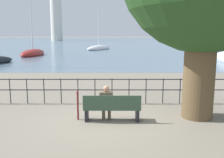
# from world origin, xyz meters

# --- Properties ---
(ground_plane) EXTENTS (1000.00, 1000.00, 0.00)m
(ground_plane) POSITION_xyz_m (0.00, 0.00, 0.00)
(ground_plane) COLOR gray
(harbor_water) EXTENTS (600.00, 300.00, 0.01)m
(harbor_water) POSITION_xyz_m (0.00, 160.66, 0.00)
(harbor_water) COLOR slate
(harbor_water) RESTS_ON ground_plane
(park_bench) EXTENTS (1.88, 0.45, 0.90)m
(park_bench) POSITION_xyz_m (0.00, -0.06, 0.44)
(park_bench) COLOR #334C38
(park_bench) RESTS_ON ground_plane
(seated_person_left) EXTENTS (0.43, 0.35, 1.19)m
(seated_person_left) POSITION_xyz_m (-0.19, 0.02, 0.65)
(seated_person_left) COLOR brown
(seated_person_left) RESTS_ON ground_plane
(promenade_railing) EXTENTS (12.67, 0.04, 1.05)m
(promenade_railing) POSITION_xyz_m (0.00, 2.09, 0.69)
(promenade_railing) COLOR black
(promenade_railing) RESTS_ON ground_plane
(closed_umbrella) EXTENTS (0.09, 0.09, 1.04)m
(closed_umbrella) POSITION_xyz_m (-1.14, 0.08, 0.58)
(closed_umbrella) COLOR maroon
(closed_umbrella) RESTS_ON ground_plane
(sailboat_0) EXTENTS (2.80, 6.64, 7.52)m
(sailboat_0) POSITION_xyz_m (17.54, 47.00, 0.31)
(sailboat_0) COLOR black
(sailboat_0) RESTS_ON ground_plane
(sailboat_2) EXTENTS (2.63, 6.81, 9.77)m
(sailboat_2) POSITION_xyz_m (-10.97, 26.71, 0.31)
(sailboat_2) COLOR maroon
(sailboat_2) RESTS_ON ground_plane
(sailboat_4) EXTENTS (5.47, 8.47, 8.67)m
(sailboat_4) POSITION_xyz_m (-2.59, 41.33, 0.28)
(sailboat_4) COLOR white
(sailboat_4) RESTS_ON ground_plane
(harbor_lighthouse) EXTENTS (5.62, 5.62, 28.62)m
(harbor_lighthouse) POSITION_xyz_m (-27.98, 120.28, 13.31)
(harbor_lighthouse) COLOR silver
(harbor_lighthouse) RESTS_ON ground_plane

